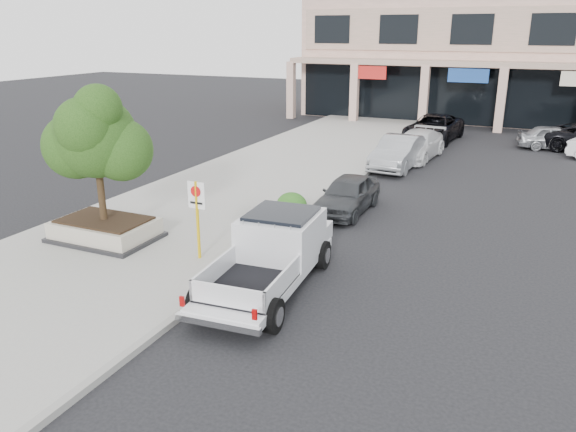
# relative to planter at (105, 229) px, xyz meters

# --- Properties ---
(ground) EXTENTS (120.00, 120.00, 0.00)m
(ground) POSITION_rel_planter_xyz_m (6.51, -0.39, -0.48)
(ground) COLOR black
(ground) RESTS_ON ground
(sidewalk) EXTENTS (8.00, 52.00, 0.15)m
(sidewalk) POSITION_rel_planter_xyz_m (1.01, 5.61, -0.40)
(sidewalk) COLOR gray
(sidewalk) RESTS_ON ground
(curb) EXTENTS (0.20, 52.00, 0.15)m
(curb) POSITION_rel_planter_xyz_m (4.96, 5.61, -0.40)
(curb) COLOR gray
(curb) RESTS_ON ground
(planter) EXTENTS (3.20, 2.20, 0.68)m
(planter) POSITION_rel_planter_xyz_m (0.00, 0.00, 0.00)
(planter) COLOR black
(planter) RESTS_ON sidewalk
(planter_tree) EXTENTS (2.90, 2.55, 4.00)m
(planter_tree) POSITION_rel_planter_xyz_m (0.13, 0.15, 2.94)
(planter_tree) COLOR black
(planter_tree) RESTS_ON planter
(no_parking_sign) EXTENTS (0.55, 0.09, 2.30)m
(no_parking_sign) POSITION_rel_planter_xyz_m (3.56, -0.09, 1.16)
(no_parking_sign) COLOR #DDAF0B
(no_parking_sign) RESTS_ON sidewalk
(hedge) EXTENTS (1.10, 0.99, 0.93)m
(hedge) POSITION_rel_planter_xyz_m (4.53, 4.33, 0.14)
(hedge) COLOR #1A4A15
(hedge) RESTS_ON sidewalk
(pickup_truck) EXTENTS (2.58, 5.98, 1.84)m
(pickup_truck) POSITION_rel_planter_xyz_m (6.16, -0.89, 0.44)
(pickup_truck) COLOR silver
(pickup_truck) RESTS_ON ground
(curb_car_a) EXTENTS (1.66, 4.01, 1.36)m
(curb_car_a) POSITION_rel_planter_xyz_m (5.93, 6.27, 0.20)
(curb_car_a) COLOR #313437
(curb_car_a) RESTS_ON ground
(curb_car_b) EXTENTS (1.91, 4.85, 1.57)m
(curb_car_b) POSITION_rel_planter_xyz_m (5.97, 13.88, 0.31)
(curb_car_b) COLOR #94979B
(curb_car_b) RESTS_ON ground
(curb_car_c) EXTENTS (2.48, 5.15, 1.45)m
(curb_car_c) POSITION_rel_planter_xyz_m (6.31, 16.42, 0.25)
(curb_car_c) COLOR silver
(curb_car_c) RESTS_ON ground
(curb_car_d) EXTENTS (3.12, 5.91, 1.59)m
(curb_car_d) POSITION_rel_planter_xyz_m (6.18, 21.74, 0.32)
(curb_car_d) COLOR black
(curb_car_d) RESTS_ON ground
(lot_car_a) EXTENTS (4.24, 2.38, 1.36)m
(lot_car_a) POSITION_rel_planter_xyz_m (12.93, 22.01, 0.21)
(lot_car_a) COLOR #9A9CA1
(lot_car_a) RESTS_ON ground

